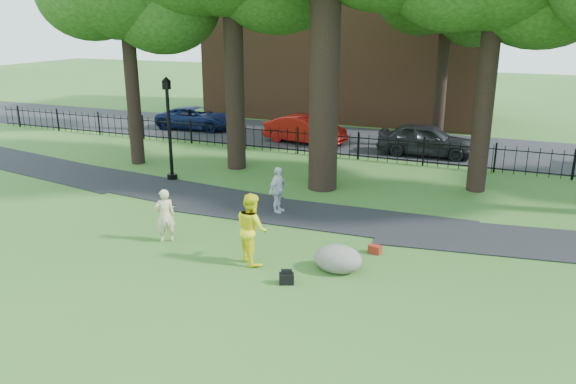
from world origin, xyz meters
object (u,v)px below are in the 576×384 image
at_px(boulder, 338,257).
at_px(red_sedan, 305,130).
at_px(man, 252,228).
at_px(lamppost, 169,130).
at_px(woman, 165,216).

height_order(boulder, red_sedan, red_sedan).
relative_size(man, lamppost, 0.47).
distance_m(man, red_sedan, 15.12).
bearing_deg(boulder, lamppost, 147.59).
xyz_separation_m(woman, lamppost, (-3.56, 5.65, 1.23)).
distance_m(boulder, red_sedan, 15.53).
bearing_deg(woman, boulder, 138.95).
bearing_deg(woman, red_sedan, -127.30).
bearing_deg(red_sedan, woman, -167.09).
relative_size(boulder, red_sedan, 0.29).
bearing_deg(red_sedan, lamppost, 172.34).
distance_m(woman, lamppost, 6.79).
relative_size(woman, man, 0.83).
xyz_separation_m(man, lamppost, (-6.55, 6.00, 1.06)).
height_order(man, lamppost, lamppost).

